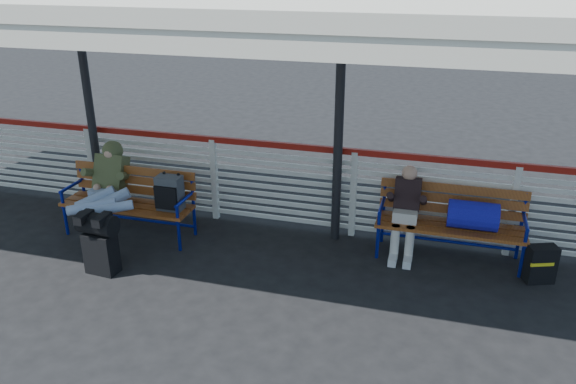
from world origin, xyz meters
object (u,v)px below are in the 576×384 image
(bench_right, at_px, (462,216))
(companion_person, at_px, (406,211))
(traveler_man, at_px, (104,196))
(suitcase_side, at_px, (541,264))
(luggage_stack, at_px, (100,241))
(bench_left, at_px, (142,195))

(bench_right, relative_size, companion_person, 1.57)
(companion_person, bearing_deg, traveler_man, -168.19)
(suitcase_side, bearing_deg, traveler_man, 165.04)
(luggage_stack, distance_m, companion_person, 3.75)
(luggage_stack, distance_m, traveler_man, 0.81)
(luggage_stack, height_order, bench_right, bench_right)
(bench_right, height_order, suitcase_side, bench_right)
(bench_left, relative_size, traveler_man, 1.10)
(traveler_man, height_order, companion_person, traveler_man)
(bench_right, distance_m, suitcase_side, 1.04)
(bench_right, bearing_deg, suitcase_side, -17.75)
(bench_left, relative_size, companion_person, 1.57)
(luggage_stack, height_order, companion_person, companion_person)
(luggage_stack, bearing_deg, companion_person, 27.81)
(luggage_stack, relative_size, traveler_man, 0.47)
(luggage_stack, height_order, traveler_man, traveler_man)
(luggage_stack, distance_m, bench_left, 1.05)
(luggage_stack, relative_size, suitcase_side, 1.69)
(bench_left, height_order, traveler_man, traveler_man)
(traveler_man, bearing_deg, suitcase_side, 5.64)
(bench_left, bearing_deg, luggage_stack, -90.19)
(luggage_stack, bearing_deg, traveler_man, 121.26)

